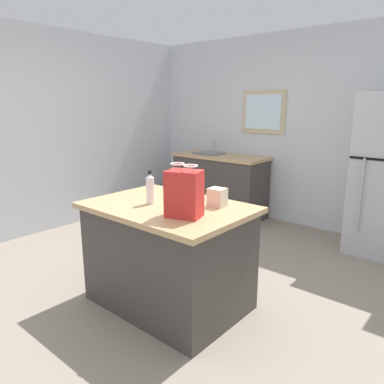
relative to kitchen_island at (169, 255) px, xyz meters
name	(u,v)px	position (x,y,z in m)	size (l,w,h in m)	color
ground	(170,297)	(-0.06, 0.07, -0.44)	(6.40, 6.40, 0.00)	gray
back_wall	(306,131)	(-0.07, 2.74, 0.86)	(5.02, 0.13, 2.59)	silver
left_wall	(21,134)	(-2.57, 0.07, 0.86)	(0.10, 5.33, 2.59)	silver
kitchen_island	(169,255)	(0.00, 0.00, 0.00)	(1.30, 0.91, 0.87)	#423D38
sink_counter	(219,184)	(-1.22, 2.38, 0.03)	(1.44, 0.60, 1.09)	#423D38
shopping_bag	(184,193)	(0.31, -0.15, 0.60)	(0.28, 0.24, 0.38)	red
small_box	(217,197)	(0.32, 0.22, 0.50)	(0.13, 0.11, 0.15)	beige
bottle	(150,189)	(-0.13, -0.07, 0.55)	(0.07, 0.07, 0.27)	white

